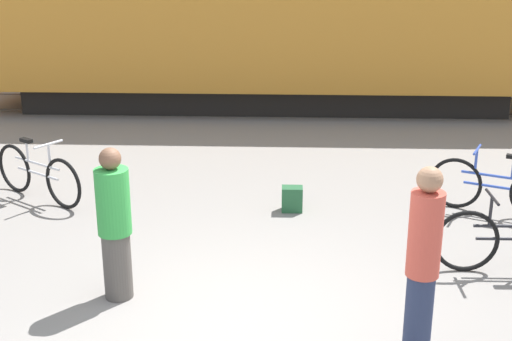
{
  "coord_description": "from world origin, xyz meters",
  "views": [
    {
      "loc": [
        0.43,
        -6.0,
        3.65
      ],
      "look_at": [
        0.13,
        1.42,
        1.1
      ],
      "focal_mm": 50.0,
      "sensor_mm": 36.0,
      "label": 1
    }
  ],
  "objects": [
    {
      "name": "ground_plane",
      "position": [
        0.0,
        0.0,
        0.0
      ],
      "size": [
        80.0,
        80.0,
        0.0
      ],
      "primitive_type": "plane",
      "color": "gray"
    },
    {
      "name": "person_in_green",
      "position": [
        -1.25,
        0.53,
        0.81
      ],
      "size": [
        0.34,
        0.34,
        1.62
      ],
      "rotation": [
        0.0,
        0.0,
        3.82
      ],
      "color": "#514C47",
      "rests_on": "ground_plane"
    },
    {
      "name": "bicycle_blue",
      "position": [
        3.25,
        2.96,
        0.37
      ],
      "size": [
        1.63,
        0.77,
        0.88
      ],
      "color": "black",
      "rests_on": "ground_plane"
    },
    {
      "name": "person_in_red",
      "position": [
        1.63,
        -0.47,
        0.93
      ],
      "size": [
        0.29,
        0.29,
        1.8
      ],
      "rotation": [
        0.0,
        0.0,
        3.49
      ],
      "color": "#283351",
      "rests_on": "ground_plane"
    },
    {
      "name": "bicycle_silver",
      "position": [
        -2.98,
        3.24,
        0.38
      ],
      "size": [
        1.51,
        1.05,
        0.89
      ],
      "color": "black",
      "rests_on": "ground_plane"
    },
    {
      "name": "backpack",
      "position": [
        0.56,
        2.96,
        0.17
      ],
      "size": [
        0.28,
        0.2,
        0.34
      ],
      "color": "#235633",
      "rests_on": "ground_plane"
    },
    {
      "name": "rail_far",
      "position": [
        0.0,
        9.77,
        0.01
      ],
      "size": [
        49.14,
        0.07,
        0.01
      ],
      "primitive_type": "cube",
      "color": "#4C4238",
      "rests_on": "ground_plane"
    },
    {
      "name": "rail_near",
      "position": [
        0.0,
        8.34,
        0.01
      ],
      "size": [
        49.14,
        0.07,
        0.01
      ],
      "primitive_type": "cube",
      "color": "#4C4238",
      "rests_on": "ground_plane"
    }
  ]
}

